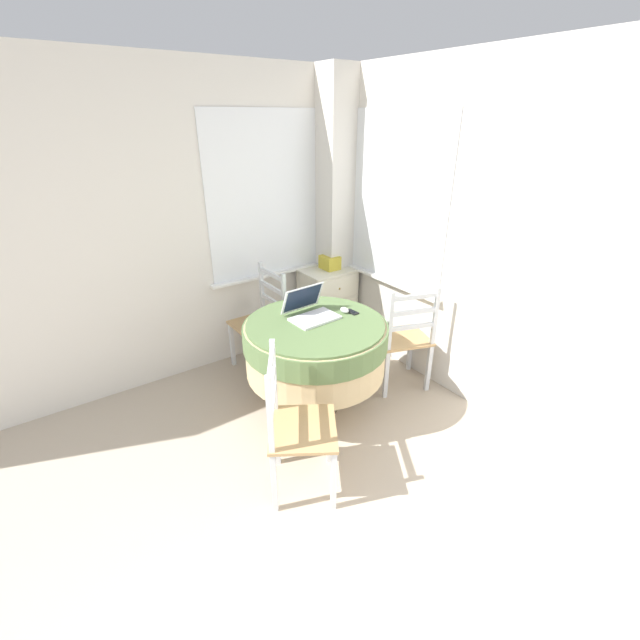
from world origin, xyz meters
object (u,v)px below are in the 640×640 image
round_dining_table (315,344)px  computer_mouse (345,310)px  dining_chair_camera_near (295,427)px  corner_cabinet (327,305)px  storage_box (330,262)px  dining_chair_near_right_window (403,339)px  cell_phone (352,312)px  laptop (310,311)px  dining_chair_near_back_window (261,322)px

round_dining_table → computer_mouse: 0.35m
dining_chair_camera_near → corner_cabinet: (1.34, 1.50, -0.07)m
storage_box → corner_cabinet: bearing=-168.2°
computer_mouse → dining_chair_near_right_window: bearing=-20.3°
dining_chair_camera_near → cell_phone: bearing=32.5°
cell_phone → corner_cabinet: (0.45, 0.93, -0.38)m
round_dining_table → cell_phone: bearing=-3.1°
laptop → dining_chair_camera_near: (-0.58, -0.69, -0.35)m
laptop → dining_chair_near_right_window: 0.87m
computer_mouse → dining_chair_camera_near: size_ratio=0.09×
round_dining_table → cell_phone: cell_phone is taller
dining_chair_near_right_window → dining_chair_camera_near: same height
laptop → cell_phone: laptop is taller
round_dining_table → storage_box: storage_box is taller
computer_mouse → dining_chair_near_back_window: size_ratio=0.09×
cell_phone → dining_chair_camera_near: bearing=-147.5°
computer_mouse → dining_chair_near_back_window: (-0.32, 0.79, -0.32)m
dining_chair_camera_near → storage_box: size_ratio=5.23×
laptop → dining_chair_near_right_window: bearing=-19.7°
round_dining_table → dining_chair_near_back_window: dining_chair_near_back_window is taller
corner_cabinet → round_dining_table: bearing=-130.9°
computer_mouse → cell_phone: 0.06m
round_dining_table → dining_chair_camera_near: dining_chair_camera_near is taller
dining_chair_near_back_window → round_dining_table: bearing=-87.6°
corner_cabinet → storage_box: bearing=11.8°
dining_chair_near_right_window → dining_chair_camera_near: size_ratio=1.00×
computer_mouse → dining_chair_near_back_window: 0.91m
computer_mouse → storage_box: size_ratio=0.46×
laptop → storage_box: laptop is taller
dining_chair_near_back_window → corner_cabinet: size_ratio=1.24×
dining_chair_camera_near → storage_box: dining_chair_camera_near is taller
corner_cabinet → dining_chair_near_right_window: bearing=-90.5°
round_dining_table → dining_chair_near_back_window: (-0.03, 0.80, -0.12)m
round_dining_table → computer_mouse: size_ratio=13.04×
laptop → cell_phone: bearing=-21.3°
corner_cabinet → storage_box: size_ratio=4.23×
computer_mouse → dining_chair_near_right_window: dining_chair_near_right_window is taller
cell_phone → dining_chair_camera_near: (-0.89, -0.57, -0.31)m
round_dining_table → dining_chair_camera_near: size_ratio=1.14×
cell_phone → storage_box: storage_box is taller
cell_phone → storage_box: 1.05m
storage_box → dining_chair_camera_near: bearing=-132.4°
dining_chair_near_back_window → corner_cabinet: bearing=7.6°
laptop → dining_chair_camera_near: size_ratio=0.38×
dining_chair_camera_near → round_dining_table: bearing=46.5°
laptop → dining_chair_near_back_window: size_ratio=0.38×
cell_phone → corner_cabinet: size_ratio=0.15×
laptop → storage_box: (0.79, 0.81, 0.02)m
dining_chair_camera_near → laptop: bearing=49.7°
storage_box → dining_chair_near_back_window: bearing=-172.2°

